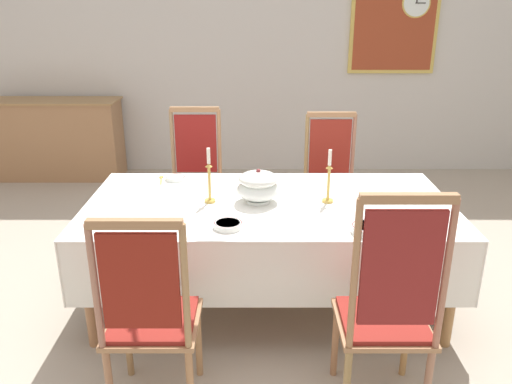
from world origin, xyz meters
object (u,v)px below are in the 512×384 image
Objects in this scene: chair_north_a at (194,177)px; candlestick_west at (207,181)px; spoon_primary at (159,178)px; mounted_clock at (414,3)px; spoon_secondary at (388,229)px; candlestick_east at (327,181)px; bowl_near_left at (173,178)px; bowl_near_right at (367,228)px; bowl_far_left at (226,225)px; soup_tureen at (256,186)px; sideboard at (56,139)px; framed_painting at (392,24)px; chair_south_b at (386,307)px; chair_south_a at (148,314)px; chair_north_b at (328,179)px; dining_table at (267,213)px.

candlestick_west is at bearing 102.01° from chair_north_a.
mounted_clock is at bearing 36.44° from spoon_primary.
spoon_primary is 1.68m from spoon_secondary.
candlestick_east is 1.12m from bowl_near_left.
bowl_far_left is (-0.78, 0.07, -0.01)m from bowl_near_right.
mounted_clock is (1.73, 2.91, 1.07)m from soup_tureen.
bowl_near_right reaches higher than bowl_far_left.
sideboard is (-2.72, 2.67, -0.42)m from candlestick_east.
candlestick_west is 3.54m from framed_painting.
soup_tureen is 0.78× the size of candlestick_west.
chair_south_b reaches higher than chair_north_a.
sideboard is (-1.58, 2.22, -0.29)m from spoon_primary.
spoon_secondary is at bearing -56.25° from candlestick_east.
spoon_secondary is (1.32, -0.86, -0.01)m from bowl_near_left.
chair_north_a is 1.04m from candlestick_west.
spoon_primary is (-0.70, 0.45, -0.10)m from soup_tureen.
spoon_secondary is at bearing 131.49° from chair_north_a.
chair_south_a is 1.00× the size of chair_north_b.
bowl_near_right is at bearing 89.67° from chair_south_b.
spoon_primary reaches higher than dining_table.
chair_north_b is 1.03m from candlestick_east.
chair_north_b is 1.18m from soup_tureen.
chair_north_b is 6.15× the size of spoon_primary.
chair_north_a is 0.78× the size of sideboard.
candlestick_east is at bearing -110.23° from framed_painting.
chair_north_b is 2.63m from mounted_clock.
bowl_near_left is (-0.59, 0.43, -0.09)m from soup_tureen.
soup_tureen is at bearing -42.03° from spoon_primary.
candlestick_east is at bearing 134.44° from chair_north_a.
bowl_far_left is (0.34, -1.37, 0.19)m from chair_north_a.
spoon_secondary is at bearing 95.21° from chair_north_b.
dining_table is 1.90× the size of chair_south_b.
candlestick_east is at bearing 80.58° from chair_north_b.
soup_tureen is at bearing 130.51° from sideboard.
chair_north_b is 6.11× the size of spoon_secondary.
chair_north_b reaches higher than bowl_near_right.
candlestick_west is at bearing -58.29° from spoon_primary.
spoon_primary is (-1.14, 0.45, -0.13)m from candlestick_east.
framed_painting is (-0.21, 0.01, -0.22)m from mounted_clock.
framed_painting reaches higher than chair_north_a.
mounted_clock reaches higher than spoon_secondary.
sideboard is (-2.89, 3.13, -0.31)m from bowl_near_right.
candlestick_west is at bearing 108.88° from bowl_far_left.
candlestick_east is (-0.16, -0.97, 0.32)m from chair_north_b.
candlestick_west is at bearing -180.00° from candlestick_east.
spoon_secondary is at bearing -33.06° from bowl_near_left.
bowl_near_right is at bearing -40.49° from dining_table.
chair_south_a reaches higher than spoon_primary.
framed_painting is at bearing 74.89° from bowl_near_right.
candlestick_west reaches higher than bowl_far_left.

